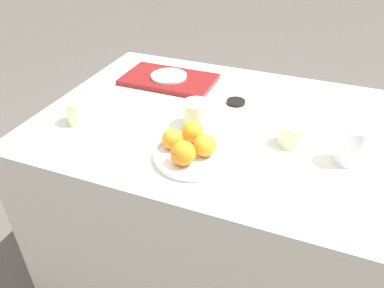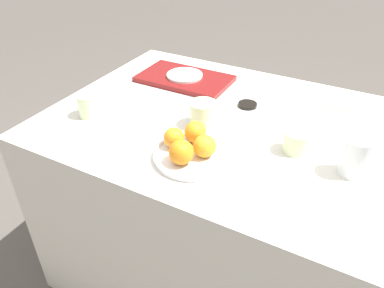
# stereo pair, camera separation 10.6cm
# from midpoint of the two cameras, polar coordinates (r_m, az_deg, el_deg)

# --- Properties ---
(ground_plane) EXTENTS (12.00, 12.00, 0.00)m
(ground_plane) POSITION_cam_midpoint_polar(r_m,az_deg,el_deg) (1.79, 4.77, -17.60)
(ground_plane) COLOR #4C4742
(table) EXTENTS (1.13, 0.88, 0.76)m
(table) POSITION_cam_midpoint_polar(r_m,az_deg,el_deg) (1.51, 5.45, -8.67)
(table) COLOR silver
(table) RESTS_ON ground_plane
(fruit_platter) EXTENTS (0.23, 0.23, 0.02)m
(fruit_platter) POSITION_cam_midpoint_polar(r_m,az_deg,el_deg) (1.08, 2.80, -1.79)
(fruit_platter) COLOR silver
(fruit_platter) RESTS_ON table
(orange_0) EXTENTS (0.07, 0.07, 0.07)m
(orange_0) POSITION_cam_midpoint_polar(r_m,az_deg,el_deg) (1.02, 1.30, -1.39)
(orange_0) COLOR orange
(orange_0) RESTS_ON fruit_platter
(orange_1) EXTENTS (0.07, 0.07, 0.07)m
(orange_1) POSITION_cam_midpoint_polar(r_m,az_deg,el_deg) (1.05, 4.81, -0.42)
(orange_1) COLOR orange
(orange_1) RESTS_ON fruit_platter
(orange_2) EXTENTS (0.07, 0.07, 0.07)m
(orange_2) POSITION_cam_midpoint_polar(r_m,az_deg,el_deg) (1.12, 3.21, 1.78)
(orange_2) COLOR orange
(orange_2) RESTS_ON fruit_platter
(orange_3) EXTENTS (0.06, 0.06, 0.06)m
(orange_3) POSITION_cam_midpoint_polar(r_m,az_deg,el_deg) (1.09, -0.02, 0.88)
(orange_3) COLOR orange
(orange_3) RESTS_ON fruit_platter
(water_glass) EXTENTS (0.07, 0.07, 0.11)m
(water_glass) POSITION_cam_midpoint_polar(r_m,az_deg,el_deg) (1.11, 26.21, -1.85)
(water_glass) COLOR silver
(water_glass) RESTS_ON table
(serving_tray) EXTENTS (0.37, 0.22, 0.02)m
(serving_tray) POSITION_cam_midpoint_polar(r_m,az_deg,el_deg) (1.54, 0.87, 9.87)
(serving_tray) COLOR maroon
(serving_tray) RESTS_ON table
(side_plate) EXTENTS (0.15, 0.15, 0.01)m
(side_plate) POSITION_cam_midpoint_polar(r_m,az_deg,el_deg) (1.53, 0.87, 10.38)
(side_plate) COLOR silver
(side_plate) RESTS_ON serving_tray
(cup_0) EXTENTS (0.07, 0.07, 0.08)m
(cup_0) POSITION_cam_midpoint_polar(r_m,az_deg,el_deg) (1.31, -13.24, 5.71)
(cup_0) COLOR beige
(cup_0) RESTS_ON table
(cup_1) EXTENTS (0.08, 0.08, 0.07)m
(cup_1) POSITION_cam_midpoint_polar(r_m,az_deg,el_deg) (1.15, 18.19, 0.25)
(cup_1) COLOR beige
(cup_1) RESTS_ON table
(cup_2) EXTENTS (0.09, 0.09, 0.08)m
(cup_2) POSITION_cam_midpoint_polar(r_m,az_deg,el_deg) (1.22, 4.20, 4.52)
(cup_2) COLOR beige
(cup_2) RESTS_ON table
(napkin) EXTENTS (0.13, 0.14, 0.01)m
(napkin) POSITION_cam_midpoint_polar(r_m,az_deg,el_deg) (1.51, 23.19, 6.19)
(napkin) COLOR silver
(napkin) RESTS_ON table
(soy_dish) EXTENTS (0.07, 0.07, 0.01)m
(soy_dish) POSITION_cam_midpoint_polar(r_m,az_deg,el_deg) (1.37, 10.67, 5.83)
(soy_dish) COLOR black
(soy_dish) RESTS_ON table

